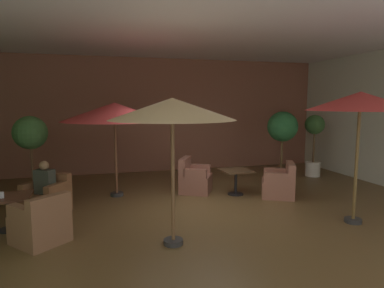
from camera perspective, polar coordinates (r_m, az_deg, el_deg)
The scene contains 17 objects.
ground_plane at distance 7.29m, azimuth 0.93°, elevation -11.32°, with size 11.23×8.83×0.02m, color brown.
wall_back_brick at distance 11.20m, azimuth -5.30°, elevation 4.91°, with size 11.23×0.08×3.75m, color brown.
ceiling_slab at distance 7.08m, azimuth 0.99°, elevation 19.18°, with size 11.23×8.83×0.06m, color silver.
cafe_table_front_left at distance 6.90m, azimuth -29.05°, elevation -8.91°, with size 0.78×0.78×0.63m.
armchair_front_left_north at distance 7.66m, azimuth -23.62°, elevation -8.54°, with size 1.04×1.05×0.80m.
armchair_front_left_south at distance 6.11m, azimuth -24.49°, elevation -12.33°, with size 1.03×1.03×0.84m.
cafe_table_front_right at distance 8.42m, azimuth 7.53°, elevation -5.41°, with size 0.75×0.75×0.63m.
armchair_front_right_north at distance 8.47m, azimuth 14.77°, elevation -6.65°, with size 1.02×1.03×0.85m.
armchair_front_right_east at distance 8.60m, azimuth 0.39°, elevation -6.12°, with size 1.02×1.03×0.89m.
patio_umbrella_tall_red at distance 6.91m, azimuth 26.91°, elevation 6.41°, with size 1.96×1.96×2.50m.
patio_umbrella_center_beige at distance 8.24m, azimuth -13.14°, elevation 5.34°, with size 2.55×2.55×2.30m.
patio_umbrella_near_wall at distance 5.19m, azimuth -3.39°, elevation 5.82°, with size 2.00×2.00×2.37m.
potted_tree_left_corner at distance 11.00m, azimuth 20.22°, elevation 0.98°, with size 0.60×0.60×1.92m.
potted_tree_mid_left at distance 8.91m, azimuth -25.95°, elevation 0.70°, with size 0.81×0.81×1.98m.
potted_tree_mid_right at distance 10.28m, azimuth 15.26°, elevation 2.40°, with size 0.90×0.90×2.04m.
patron_by_window at distance 7.53m, azimuth -23.96°, elevation -5.56°, with size 0.44×0.39×0.69m.
iced_drink_cup at distance 6.79m, azimuth -29.86°, elevation -7.59°, with size 0.08×0.08×0.11m, color white.
Camera 1 is at (-1.93, -6.65, 2.29)m, focal length 31.09 mm.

